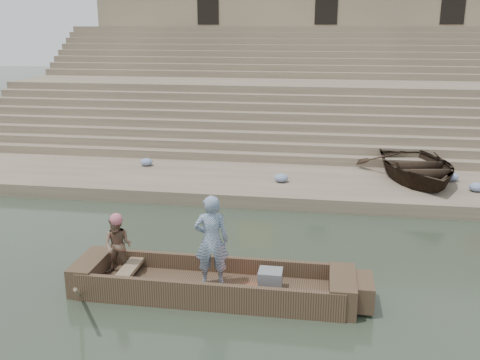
% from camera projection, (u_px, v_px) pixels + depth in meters
% --- Properties ---
extents(ground, '(120.00, 120.00, 0.00)m').
position_uv_depth(ground, '(419.00, 331.00, 9.38)').
color(ground, '#273225').
rests_on(ground, ground).
extents(lower_landing, '(32.00, 4.00, 0.40)m').
position_uv_depth(lower_landing, '(379.00, 189.00, 16.92)').
color(lower_landing, gray).
rests_on(lower_landing, ground).
extents(mid_landing, '(32.00, 3.00, 2.80)m').
position_uv_depth(mid_landing, '(366.00, 115.00, 23.70)').
color(mid_landing, gray).
rests_on(mid_landing, ground).
extents(upper_landing, '(32.00, 3.00, 5.20)m').
position_uv_depth(upper_landing, '(359.00, 74.00, 30.01)').
color(upper_landing, gray).
rests_on(upper_landing, ground).
extents(ghat_steps, '(32.00, 11.00, 5.20)m').
position_uv_depth(ghat_steps, '(364.00, 101.00, 25.19)').
color(ghat_steps, gray).
rests_on(ghat_steps, ground).
extents(building_wall, '(32.00, 5.07, 11.20)m').
position_uv_depth(building_wall, '(359.00, 20.00, 32.97)').
color(building_wall, tan).
rests_on(building_wall, ground).
extents(main_rowboat, '(5.00, 1.30, 0.22)m').
position_uv_depth(main_rowboat, '(212.00, 290.00, 10.64)').
color(main_rowboat, brown).
rests_on(main_rowboat, ground).
extents(rowboat_trim, '(6.04, 2.63, 1.94)m').
position_uv_depth(rowboat_trim, '(222.00, 282.00, 10.55)').
color(rowboat_trim, brown).
rests_on(rowboat_trim, ground).
extents(standing_man, '(0.75, 0.56, 1.86)m').
position_uv_depth(standing_man, '(212.00, 241.00, 10.39)').
color(standing_man, navy).
rests_on(standing_man, main_rowboat).
extents(rowing_man, '(0.62, 0.49, 1.27)m').
position_uv_depth(rowing_man, '(118.00, 246.00, 10.90)').
color(rowing_man, '#287959').
rests_on(rowing_man, main_rowboat).
extents(television, '(0.46, 0.42, 0.40)m').
position_uv_depth(television, '(270.00, 280.00, 10.38)').
color(television, slate).
rests_on(television, main_rowboat).
extents(beached_rowboat, '(3.91, 4.95, 0.92)m').
position_uv_depth(beached_rowboat, '(416.00, 165.00, 17.20)').
color(beached_rowboat, '#2D2116').
rests_on(beached_rowboat, lower_landing).
extents(cloth_bundles, '(13.34, 2.61, 0.26)m').
position_uv_depth(cloth_bundles, '(373.00, 179.00, 16.80)').
color(cloth_bundles, '#3F5999').
rests_on(cloth_bundles, lower_landing).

